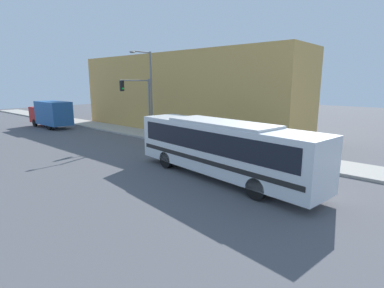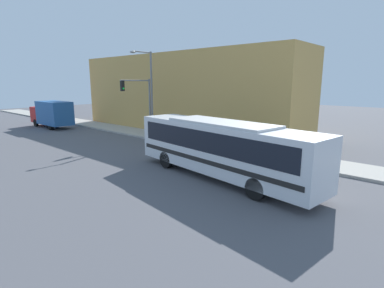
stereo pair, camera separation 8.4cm
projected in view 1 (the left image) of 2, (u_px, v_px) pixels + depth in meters
name	position (u px, v px, depth m)	size (l,w,h in m)	color
ground_plane	(244.00, 182.00, 16.01)	(120.00, 120.00, 0.00)	#515156
sidewalk	(119.00, 129.00, 33.43)	(3.18, 70.00, 0.16)	#A8A399
building_facade	(181.00, 93.00, 32.54)	(6.00, 27.34, 8.15)	tan
city_bus	(221.00, 146.00, 16.25)	(3.92, 11.90, 3.17)	silver
delivery_truck	(51.00, 113.00, 34.86)	(2.31, 6.77, 3.07)	#265999
fire_hydrant	(242.00, 148.00, 21.82)	(0.21, 0.29, 0.65)	gold
traffic_light_pole	(140.00, 98.00, 27.14)	(3.28, 0.35, 5.37)	slate
parking_meter	(188.00, 133.00, 25.11)	(0.14, 0.14, 1.37)	slate
street_lamp	(149.00, 88.00, 27.52)	(2.39, 0.28, 7.79)	slate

